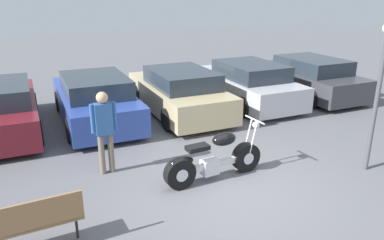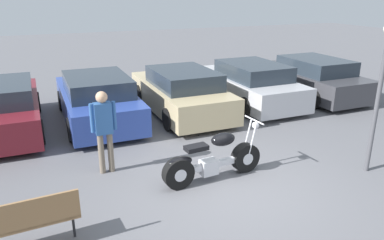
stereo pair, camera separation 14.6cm
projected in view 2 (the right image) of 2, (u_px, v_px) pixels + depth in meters
name	position (u px, v px, depth m)	size (l,w,h in m)	color
ground_plane	(229.00, 189.00, 7.11)	(60.00, 60.00, 0.00)	slate
motorcycle	(212.00, 160.00, 7.37)	(2.16, 0.62, 1.11)	black
parked_car_maroon	(1.00, 108.00, 9.86)	(1.94, 4.53, 1.37)	maroon
parked_car_blue	(97.00, 99.00, 10.67)	(1.94, 4.53, 1.37)	#2D479E
parked_car_champagne	(181.00, 92.00, 11.41)	(1.94, 4.53, 1.37)	#C6B284
parked_car_silver	(249.00, 84.00, 12.45)	(1.94, 4.53, 1.37)	#BCBCC1
parked_car_dark_grey	(310.00, 78.00, 13.30)	(1.94, 4.53, 1.37)	#3D3D42
park_bench	(25.00, 220.00, 5.23)	(1.51, 0.49, 0.89)	#997047
lamp_post	(381.00, 81.00, 7.24)	(0.23, 0.23, 3.02)	#4C4C51
person_standing	(104.00, 125.00, 7.47)	(0.52, 0.23, 1.73)	#726656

